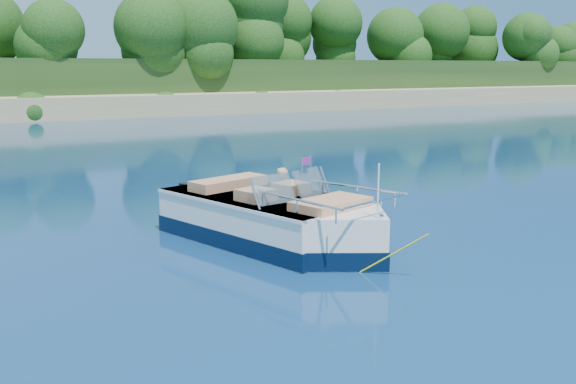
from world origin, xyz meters
The scene contains 5 objects.
ground centered at (0.00, 0.00, 0.00)m, with size 160.00×160.00×0.00m, color #091841.
treeline centered at (0.04, 41.01, 5.55)m, with size 150.00×7.12×8.19m.
motorboat centered at (0.15, 1.91, 0.40)m, with size 3.31×6.06×2.08m.
tow_tube centered at (1.54, 4.40, 0.10)m, with size 1.64×1.64×0.40m.
boy centered at (1.54, 4.35, 0.00)m, with size 0.55×0.36×1.51m, color tan.
Camera 1 is at (-5.67, -8.87, 3.42)m, focal length 40.00 mm.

